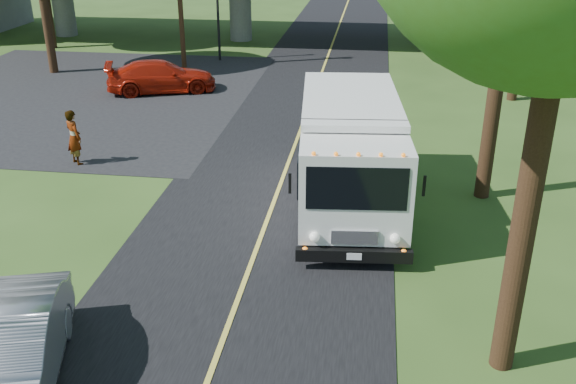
% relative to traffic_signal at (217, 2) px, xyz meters
% --- Properties ---
extents(ground, '(120.00, 120.00, 0.00)m').
position_rel_traffic_signal_xyz_m(ground, '(6.00, -26.00, -3.20)').
color(ground, '#2E4A1A').
rests_on(ground, ground).
extents(road, '(7.00, 90.00, 0.02)m').
position_rel_traffic_signal_xyz_m(road, '(6.00, -16.00, -3.19)').
color(road, black).
rests_on(road, ground).
extents(parking_lot, '(16.00, 18.00, 0.01)m').
position_rel_traffic_signal_xyz_m(parking_lot, '(-5.00, -8.00, -3.19)').
color(parking_lot, black).
rests_on(parking_lot, ground).
extents(lane_line, '(0.12, 90.00, 0.01)m').
position_rel_traffic_signal_xyz_m(lane_line, '(6.00, -16.00, -3.17)').
color(lane_line, gold).
rests_on(lane_line, road).
extents(traffic_signal, '(0.18, 0.22, 5.20)m').
position_rel_traffic_signal_xyz_m(traffic_signal, '(0.00, 0.00, 0.00)').
color(traffic_signal, black).
rests_on(traffic_signal, ground).
extents(step_van, '(3.41, 7.72, 3.15)m').
position_rel_traffic_signal_xyz_m(step_van, '(8.19, -18.28, -1.49)').
color(step_van, white).
rests_on(step_van, ground).
extents(red_sedan, '(5.43, 3.62, 1.46)m').
position_rel_traffic_signal_xyz_m(red_sedan, '(-1.16, -6.85, -2.47)').
color(red_sedan, '#A11909').
rests_on(red_sedan, ground).
extents(silver_sedan, '(2.89, 4.85, 1.51)m').
position_rel_traffic_signal_xyz_m(silver_sedan, '(2.53, -26.88, -2.45)').
color(silver_sedan, gray).
rests_on(silver_sedan, ground).
extents(pedestrian, '(0.83, 0.78, 1.90)m').
position_rel_traffic_signal_xyz_m(pedestrian, '(-1.16, -16.16, -2.25)').
color(pedestrian, gray).
rests_on(pedestrian, ground).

